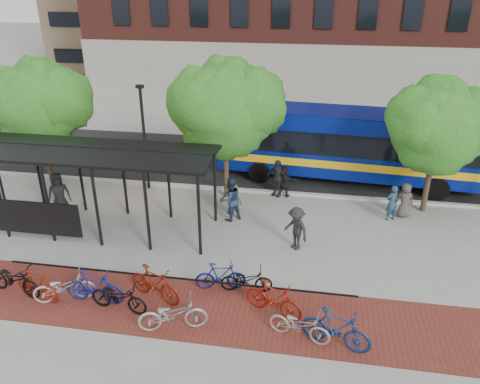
% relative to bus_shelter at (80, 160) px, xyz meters
% --- Properties ---
extents(ground, '(160.00, 160.00, 0.00)m').
position_rel_bus_shelter_xyz_m(ground, '(8.13, 0.48, -3.00)').
color(ground, '#9E9E99').
rests_on(ground, ground).
extents(asphalt_street, '(160.00, 8.00, 0.01)m').
position_rel_bus_shelter_xyz_m(asphalt_street, '(8.13, 8.48, -2.99)').
color(asphalt_street, black).
rests_on(asphalt_street, ground).
extents(curb, '(160.00, 0.25, 0.12)m').
position_rel_bus_shelter_xyz_m(curb, '(8.13, 4.48, -2.94)').
color(curb, '#B7B7B2').
rests_on(curb, ground).
extents(brick_strip, '(24.00, 3.00, 0.01)m').
position_rel_bus_shelter_xyz_m(brick_strip, '(6.13, -4.52, -3.00)').
color(brick_strip, maroon).
rests_on(brick_strip, ground).
extents(bike_rack_rail, '(12.00, 0.05, 0.95)m').
position_rel_bus_shelter_xyz_m(bike_rack_rail, '(4.83, -3.62, -3.00)').
color(bike_rack_rail, black).
rests_on(bike_rack_rail, ground).
extents(bus_shelter, '(10.60, 3.07, 3.60)m').
position_rel_bus_shelter_xyz_m(bus_shelter, '(0.00, 0.00, 0.00)').
color(bus_shelter, black).
rests_on(bus_shelter, ground).
extents(tree_a, '(4.90, 4.00, 6.18)m').
position_rel_bus_shelter_xyz_m(tree_a, '(-3.77, 3.83, 1.24)').
color(tree_a, '#382619').
rests_on(tree_a, ground).
extents(tree_b, '(5.15, 4.20, 6.47)m').
position_rel_bus_shelter_xyz_m(tree_b, '(5.23, 3.83, 1.46)').
color(tree_b, '#382619').
rests_on(tree_b, ground).
extents(tree_c, '(4.66, 3.80, 5.92)m').
position_rel_bus_shelter_xyz_m(tree_c, '(14.22, 3.83, 1.06)').
color(tree_c, '#382619').
rests_on(tree_c, ground).
extents(lamp_post_left, '(0.35, 0.20, 5.12)m').
position_rel_bus_shelter_xyz_m(lamp_post_left, '(1.13, 4.08, -0.25)').
color(lamp_post_left, black).
rests_on(lamp_post_left, ground).
extents(bus, '(13.45, 3.90, 3.58)m').
position_rel_bus_shelter_xyz_m(bus, '(10.82, 6.84, -0.94)').
color(bus, navy).
rests_on(bus, ground).
extents(bike_0, '(2.24, 1.18, 1.12)m').
position_rel_bus_shelter_xyz_m(bike_0, '(-0.36, -4.72, -2.44)').
color(bike_0, black).
rests_on(bike_0, ground).
extents(bike_1, '(1.81, 0.90, 1.05)m').
position_rel_bus_shelter_xyz_m(bike_1, '(0.57, -4.87, -2.47)').
color(bike_1, maroon).
rests_on(bike_1, ground).
extents(bike_2, '(2.06, 1.36, 1.02)m').
position_rel_bus_shelter_xyz_m(bike_2, '(1.45, -4.78, -2.49)').
color(bike_2, '#AEAEB1').
rests_on(bike_2, ground).
extents(bike_3, '(1.98, 0.59, 1.18)m').
position_rel_bus_shelter_xyz_m(bike_3, '(2.47, -4.71, -2.41)').
color(bike_3, navy).
rests_on(bike_3, ground).
extents(bike_4, '(2.02, 0.95, 1.02)m').
position_rel_bus_shelter_xyz_m(bike_4, '(3.39, -4.96, -2.49)').
color(bike_4, black).
rests_on(bike_4, ground).
extents(bike_5, '(2.07, 1.31, 1.21)m').
position_rel_bus_shelter_xyz_m(bike_5, '(4.33, -4.24, -2.39)').
color(bike_5, maroon).
rests_on(bike_5, ground).
extents(bike_6, '(2.20, 1.30, 1.09)m').
position_rel_bus_shelter_xyz_m(bike_6, '(5.32, -5.52, -2.45)').
color(bike_6, '#97979A').
rests_on(bike_6, ground).
extents(bike_7, '(1.76, 0.80, 1.02)m').
position_rel_bus_shelter_xyz_m(bike_7, '(6.32, -3.35, -2.49)').
color(bike_7, navy).
rests_on(bike_7, ground).
extents(bike_8, '(1.78, 0.79, 0.91)m').
position_rel_bus_shelter_xyz_m(bike_8, '(7.20, -3.33, -2.54)').
color(bike_8, black).
rests_on(bike_8, ground).
extents(bike_9, '(2.02, 1.27, 1.18)m').
position_rel_bus_shelter_xyz_m(bike_9, '(8.21, -4.35, -2.41)').
color(bike_9, '#9A1B0E').
rests_on(bike_9, ground).
extents(bike_10, '(1.96, 1.11, 0.97)m').
position_rel_bus_shelter_xyz_m(bike_10, '(9.06, -5.29, -2.51)').
color(bike_10, '#9A9A9C').
rests_on(bike_10, ground).
extents(bike_11, '(2.12, 1.13, 1.23)m').
position_rel_bus_shelter_xyz_m(bike_11, '(10.08, -5.43, -2.39)').
color(bike_11, navy).
rests_on(bike_11, ground).
extents(pedestrian_0, '(1.13, 0.98, 1.95)m').
position_rel_bus_shelter_xyz_m(pedestrian_0, '(-1.74, 0.83, -2.03)').
color(pedestrian_0, black).
rests_on(pedestrian_0, ground).
extents(pedestrian_2, '(1.20, 1.17, 1.95)m').
position_rel_bus_shelter_xyz_m(pedestrian_2, '(5.76, 1.53, -2.02)').
color(pedestrian_2, '#202E4A').
rests_on(pedestrian_2, ground).
extents(pedestrian_3, '(1.08, 0.71, 1.58)m').
position_rel_bus_shelter_xyz_m(pedestrian_3, '(5.69, 2.02, -2.21)').
color(pedestrian_3, brown).
rests_on(pedestrian_3, ground).
extents(pedestrian_4, '(1.16, 0.87, 1.82)m').
position_rel_bus_shelter_xyz_m(pedestrian_4, '(7.49, 4.28, -2.09)').
color(pedestrian_4, '#282828').
rests_on(pedestrian_4, ground).
extents(pedestrian_5, '(1.48, 0.67, 1.54)m').
position_rel_bus_shelter_xyz_m(pedestrian_5, '(7.83, 4.28, -2.23)').
color(pedestrian_5, black).
rests_on(pedestrian_5, ground).
extents(pedestrian_6, '(0.85, 0.62, 1.58)m').
position_rel_bus_shelter_xyz_m(pedestrian_6, '(13.15, 3.04, -2.21)').
color(pedestrian_6, '#474039').
rests_on(pedestrian_6, ground).
extents(pedestrian_7, '(0.70, 0.63, 1.62)m').
position_rel_bus_shelter_xyz_m(pedestrian_7, '(12.56, 2.65, -2.19)').
color(pedestrian_7, '#223A51').
rests_on(pedestrian_7, ground).
extents(pedestrian_9, '(1.29, 1.25, 1.77)m').
position_rel_bus_shelter_xyz_m(pedestrian_9, '(8.65, -0.36, -2.11)').
color(pedestrian_9, black).
rests_on(pedestrian_9, ground).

